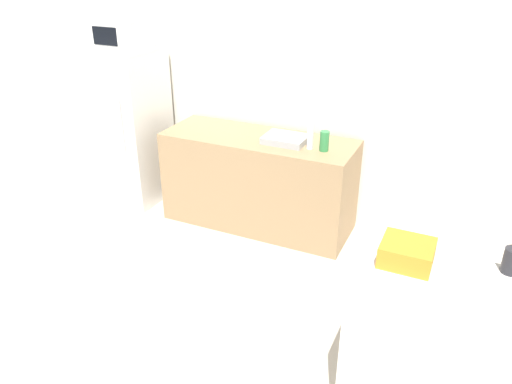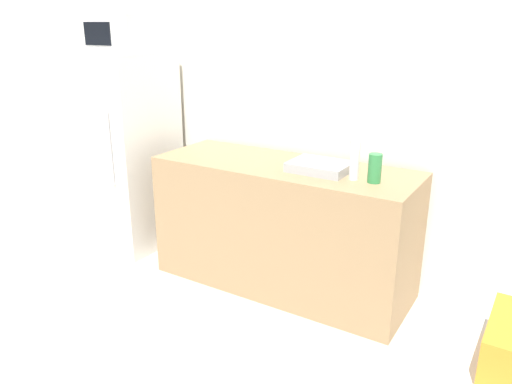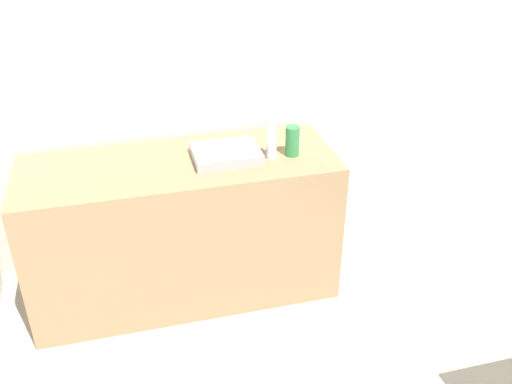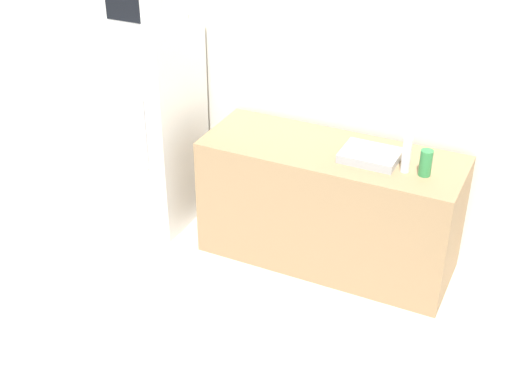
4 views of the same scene
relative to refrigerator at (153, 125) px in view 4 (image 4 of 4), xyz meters
The scene contains 7 objects.
wall_back 1.37m from the refrigerator, 19.18° to the left, with size 8.00×0.06×2.60m, color silver.
refrigerator is the anchor object (origin of this frame).
microwave 0.94m from the refrigerator, 109.84° to the right, with size 0.50×0.35×0.28m.
counter 1.48m from the refrigerator, ahead, with size 1.81×0.66×0.90m, color #937551.
sink_basin 1.72m from the refrigerator, ahead, with size 0.38×0.29×0.06m, color #9EA3A8.
bottle_tall 1.98m from the refrigerator, ahead, with size 0.06×0.06×0.24m, color silver.
bottle_short 2.10m from the refrigerator, ahead, with size 0.08×0.08×0.18m, color #2D7F42.
Camera 4 is at (1.65, -1.08, 3.15)m, focal length 50.00 mm.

